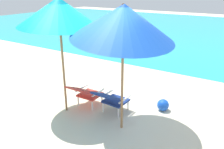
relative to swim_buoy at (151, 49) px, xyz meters
name	(u,v)px	position (x,y,z in m)	size (l,w,h in m)	color
ground_plane	(161,66)	(1.22, -1.87, -0.10)	(40.00, 40.00, 0.00)	beige
ocean_band	(207,32)	(1.22, 6.59, -0.09)	(40.00, 18.00, 0.01)	#28B2B7
swim_buoy	(151,49)	(0.00, 0.00, 0.00)	(0.18, 0.18, 1.60)	yellow
lounge_chair_left	(86,93)	(0.85, -5.96, 0.31)	(0.56, 0.88, 0.68)	red
lounge_chair_right	(112,99)	(1.57, -5.90, 0.31)	(0.58, 0.90, 0.68)	navy
beach_umbrella_left	(59,12)	(0.54, -6.34, 2.23)	(2.29, 2.27, 2.68)	olive
beach_umbrella_right	(123,22)	(2.05, -6.26, 2.14)	(2.66, 2.64, 2.66)	olive
beach_ball	(163,105)	(2.53, -5.08, 0.05)	(0.29, 0.29, 0.29)	blue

